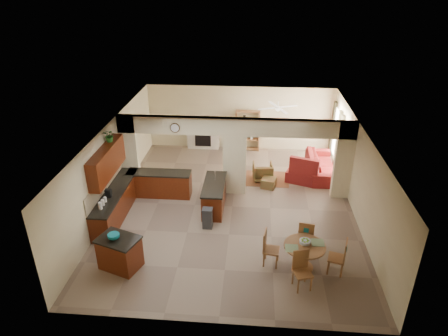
# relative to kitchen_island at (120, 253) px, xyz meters

# --- Properties ---
(floor) EXTENTS (10.00, 10.00, 0.00)m
(floor) POSITION_rel_kitchen_island_xyz_m (2.79, 3.28, -0.46)
(floor) COLOR #826D5A
(floor) RESTS_ON ground
(ceiling) EXTENTS (10.00, 10.00, 0.00)m
(ceiling) POSITION_rel_kitchen_island_xyz_m (2.79, 3.28, 2.34)
(ceiling) COLOR white
(ceiling) RESTS_ON wall_back
(wall_back) EXTENTS (8.00, 0.00, 8.00)m
(wall_back) POSITION_rel_kitchen_island_xyz_m (2.79, 8.28, 0.94)
(wall_back) COLOR beige
(wall_back) RESTS_ON floor
(wall_front) EXTENTS (8.00, 0.00, 8.00)m
(wall_front) POSITION_rel_kitchen_island_xyz_m (2.79, -1.72, 0.94)
(wall_front) COLOR beige
(wall_front) RESTS_ON floor
(wall_left) EXTENTS (0.00, 10.00, 10.00)m
(wall_left) POSITION_rel_kitchen_island_xyz_m (-1.21, 3.28, 0.94)
(wall_left) COLOR beige
(wall_left) RESTS_ON floor
(wall_right) EXTENTS (0.00, 10.00, 10.00)m
(wall_right) POSITION_rel_kitchen_island_xyz_m (6.79, 3.28, 0.94)
(wall_right) COLOR beige
(wall_right) RESTS_ON floor
(partition_left_pier) EXTENTS (0.60, 0.25, 2.80)m
(partition_left_pier) POSITION_rel_kitchen_island_xyz_m (-0.91, 4.28, 0.94)
(partition_left_pier) COLOR beige
(partition_left_pier) RESTS_ON floor
(partition_center_pier) EXTENTS (0.80, 0.25, 2.20)m
(partition_center_pier) POSITION_rel_kitchen_island_xyz_m (2.79, 4.28, 0.64)
(partition_center_pier) COLOR beige
(partition_center_pier) RESTS_ON floor
(partition_right_pier) EXTENTS (0.60, 0.25, 2.80)m
(partition_right_pier) POSITION_rel_kitchen_island_xyz_m (6.49, 4.28, 0.94)
(partition_right_pier) COLOR beige
(partition_right_pier) RESTS_ON floor
(partition_header) EXTENTS (8.00, 0.25, 0.60)m
(partition_header) POSITION_rel_kitchen_island_xyz_m (2.79, 4.28, 2.04)
(partition_header) COLOR beige
(partition_header) RESTS_ON partition_center_pier
(kitchen_counter) EXTENTS (2.52, 3.29, 1.48)m
(kitchen_counter) POSITION_rel_kitchen_island_xyz_m (-0.47, 3.03, 0.00)
(kitchen_counter) COLOR #3D1007
(kitchen_counter) RESTS_ON floor
(upper_cabinets) EXTENTS (0.35, 2.40, 0.90)m
(upper_cabinets) POSITION_rel_kitchen_island_xyz_m (-1.03, 2.48, 1.46)
(upper_cabinets) COLOR #3D1007
(upper_cabinets) RESTS_ON wall_left
(peninsula) EXTENTS (0.70, 1.85, 0.91)m
(peninsula) POSITION_rel_kitchen_island_xyz_m (2.19, 3.17, -0.00)
(peninsula) COLOR #3D1007
(peninsula) RESTS_ON floor
(wall_clock) EXTENTS (0.34, 0.03, 0.34)m
(wall_clock) POSITION_rel_kitchen_island_xyz_m (0.79, 4.13, 1.99)
(wall_clock) COLOR #4F351A
(wall_clock) RESTS_ON partition_header
(rug) EXTENTS (1.60, 1.30, 0.01)m
(rug) POSITION_rel_kitchen_island_xyz_m (3.99, 5.38, -0.46)
(rug) COLOR brown
(rug) RESTS_ON floor
(fireplace) EXTENTS (1.60, 0.35, 1.20)m
(fireplace) POSITION_rel_kitchen_island_xyz_m (1.19, 8.11, 0.15)
(fireplace) COLOR beige
(fireplace) RESTS_ON floor
(shelving_unit) EXTENTS (1.00, 0.32, 1.80)m
(shelving_unit) POSITION_rel_kitchen_island_xyz_m (3.14, 8.10, 0.44)
(shelving_unit) COLOR brown
(shelving_unit) RESTS_ON floor
(window_a) EXTENTS (0.02, 0.90, 1.90)m
(window_a) POSITION_rel_kitchen_island_xyz_m (6.76, 5.58, 0.74)
(window_a) COLOR white
(window_a) RESTS_ON wall_right
(window_b) EXTENTS (0.02, 0.90, 1.90)m
(window_b) POSITION_rel_kitchen_island_xyz_m (6.76, 7.28, 0.74)
(window_b) COLOR white
(window_b) RESTS_ON wall_right
(glazed_door) EXTENTS (0.02, 0.70, 2.10)m
(glazed_door) POSITION_rel_kitchen_island_xyz_m (6.76, 6.43, 0.59)
(glazed_door) COLOR white
(glazed_door) RESTS_ON wall_right
(drape_a_left) EXTENTS (0.10, 0.28, 2.30)m
(drape_a_left) POSITION_rel_kitchen_island_xyz_m (6.72, 4.98, 0.74)
(drape_a_left) COLOR #3C2118
(drape_a_left) RESTS_ON wall_right
(drape_a_right) EXTENTS (0.10, 0.28, 2.30)m
(drape_a_right) POSITION_rel_kitchen_island_xyz_m (6.72, 6.18, 0.74)
(drape_a_right) COLOR #3C2118
(drape_a_right) RESTS_ON wall_right
(drape_b_left) EXTENTS (0.10, 0.28, 2.30)m
(drape_b_left) POSITION_rel_kitchen_island_xyz_m (6.72, 6.68, 0.74)
(drape_b_left) COLOR #3C2118
(drape_b_left) RESTS_ON wall_right
(drape_b_right) EXTENTS (0.10, 0.28, 2.30)m
(drape_b_right) POSITION_rel_kitchen_island_xyz_m (6.72, 7.88, 0.74)
(drape_b_right) COLOR #3C2118
(drape_b_right) RESTS_ON wall_right
(ceiling_fan) EXTENTS (1.00, 1.00, 0.10)m
(ceiling_fan) POSITION_rel_kitchen_island_xyz_m (4.29, 6.28, 2.10)
(ceiling_fan) COLOR white
(ceiling_fan) RESTS_ON ceiling
(kitchen_island) EXTENTS (1.25, 1.07, 0.92)m
(kitchen_island) POSITION_rel_kitchen_island_xyz_m (0.00, 0.00, 0.00)
(kitchen_island) COLOR #3D1007
(kitchen_island) RESTS_ON floor
(teal_bowl) EXTENTS (0.30, 0.30, 0.14)m
(teal_bowl) POSITION_rel_kitchen_island_xyz_m (-0.10, -0.01, 0.53)
(teal_bowl) COLOR #137B87
(teal_bowl) RESTS_ON kitchen_island
(trash_can) EXTENTS (0.30, 0.26, 0.62)m
(trash_can) POSITION_rel_kitchen_island_xyz_m (2.10, 2.00, -0.15)
(trash_can) COLOR #2D2D2F
(trash_can) RESTS_ON floor
(dining_table) EXTENTS (1.10, 1.10, 0.75)m
(dining_table) POSITION_rel_kitchen_island_xyz_m (4.86, 0.33, 0.04)
(dining_table) COLOR brown
(dining_table) RESTS_ON floor
(fruit_bowl) EXTENTS (0.30, 0.30, 0.16)m
(fruit_bowl) POSITION_rel_kitchen_island_xyz_m (4.86, 0.37, 0.36)
(fruit_bowl) COLOR #70BF29
(fruit_bowl) RESTS_ON dining_table
(sofa) EXTENTS (2.55, 1.01, 0.74)m
(sofa) POSITION_rel_kitchen_island_xyz_m (6.09, 6.01, -0.09)
(sofa) COLOR maroon
(sofa) RESTS_ON floor
(chaise) EXTENTS (1.31, 1.19, 0.43)m
(chaise) POSITION_rel_kitchen_island_xyz_m (5.29, 5.36, -0.25)
(chaise) COLOR maroon
(chaise) RESTS_ON floor
(armchair) EXTENTS (0.79, 0.81, 0.67)m
(armchair) POSITION_rel_kitchen_island_xyz_m (3.81, 5.31, -0.12)
(armchair) COLOR maroon
(armchair) RESTS_ON floor
(ottoman) EXTENTS (0.60, 0.60, 0.35)m
(ottoman) POSITION_rel_kitchen_island_xyz_m (4.03, 4.74, -0.28)
(ottoman) COLOR maroon
(ottoman) RESTS_ON floor
(plant) EXTENTS (0.45, 0.42, 0.41)m
(plant) POSITION_rel_kitchen_island_xyz_m (-1.03, 2.98, 2.12)
(plant) COLOR #185416
(plant) RESTS_ON upper_cabinets
(chair_north) EXTENTS (0.49, 0.49, 1.02)m
(chair_north) POSITION_rel_kitchen_island_xyz_m (4.97, 1.04, 0.09)
(chair_north) COLOR brown
(chair_north) RESTS_ON floor
(chair_east) EXTENTS (0.52, 0.52, 1.02)m
(chair_east) POSITION_rel_kitchen_island_xyz_m (5.78, 0.23, 0.09)
(chair_east) COLOR brown
(chair_east) RESTS_ON floor
(chair_south) EXTENTS (0.53, 0.53, 1.02)m
(chair_south) POSITION_rel_kitchen_island_xyz_m (4.73, -0.32, 0.09)
(chair_south) COLOR brown
(chair_south) RESTS_ON floor
(chair_west) EXTENTS (0.48, 0.48, 1.02)m
(chair_west) POSITION_rel_kitchen_island_xyz_m (3.93, 0.46, 0.09)
(chair_west) COLOR brown
(chair_west) RESTS_ON floor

